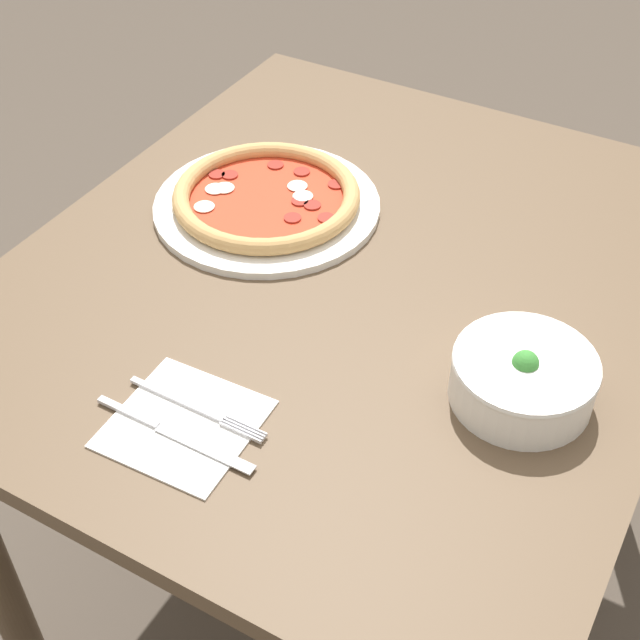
% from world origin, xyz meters
% --- Properties ---
extents(ground_plane, '(8.00, 8.00, 0.00)m').
position_xyz_m(ground_plane, '(0.00, 0.00, 0.00)').
color(ground_plane, '#4C4238').
extents(dining_table, '(1.06, 0.91, 0.74)m').
position_xyz_m(dining_table, '(0.00, 0.00, 0.63)').
color(dining_table, brown).
rests_on(dining_table, ground_plane).
extents(pizza, '(0.35, 0.35, 0.04)m').
position_xyz_m(pizza, '(-0.07, -0.19, 0.76)').
color(pizza, white).
rests_on(pizza, dining_table).
extents(bowl, '(0.17, 0.17, 0.08)m').
position_xyz_m(bowl, '(0.12, 0.29, 0.78)').
color(bowl, white).
rests_on(bowl, dining_table).
extents(napkin, '(0.17, 0.17, 0.00)m').
position_xyz_m(napkin, '(0.36, -0.04, 0.75)').
color(napkin, white).
rests_on(napkin, dining_table).
extents(fork, '(0.01, 0.19, 0.00)m').
position_xyz_m(fork, '(0.33, -0.04, 0.75)').
color(fork, silver).
rests_on(fork, napkin).
extents(knife, '(0.02, 0.22, 0.01)m').
position_xyz_m(knife, '(0.38, -0.05, 0.75)').
color(knife, silver).
rests_on(knife, napkin).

